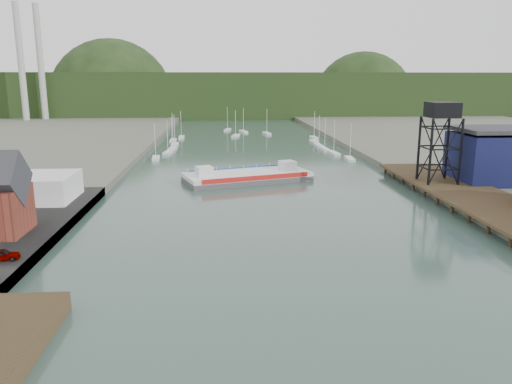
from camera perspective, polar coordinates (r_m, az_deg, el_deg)
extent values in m
plane|color=#2C453F|center=(45.74, 7.68, -17.03)|extent=(600.00, 600.00, 0.00)
cube|color=black|center=(97.59, 24.02, -0.58)|extent=(14.00, 70.00, 0.50)
cylinder|color=black|center=(95.19, 20.76, -1.30)|extent=(0.60, 0.60, 2.20)
cylinder|color=black|center=(100.76, 26.98, -1.12)|extent=(0.60, 0.60, 2.20)
cube|color=silver|center=(97.47, -25.16, 0.47)|extent=(18.00, 12.00, 4.50)
cylinder|color=black|center=(103.12, 19.34, 4.30)|extent=(0.50, 0.50, 13.00)
cylinder|color=black|center=(105.62, 22.34, 4.25)|extent=(0.50, 0.50, 13.00)
cylinder|color=black|center=(108.61, 18.11, 4.79)|extent=(0.50, 0.50, 13.00)
cylinder|color=black|center=(110.99, 21.00, 4.73)|extent=(0.50, 0.50, 13.00)
cube|color=black|center=(106.29, 20.53, 8.79)|extent=(5.50, 5.50, 3.00)
cube|color=#0B1033|center=(115.93, 26.52, 3.52)|extent=(20.00, 14.00, 10.00)
cube|color=#2D2D33|center=(115.26, 26.81, 6.41)|extent=(20.50, 14.50, 0.80)
cube|color=silver|center=(145.68, -11.37, 3.78)|extent=(2.67, 7.65, 0.90)
cube|color=silver|center=(156.61, -10.02, 4.45)|extent=(2.81, 7.67, 0.90)
cube|color=silver|center=(165.28, -9.51, 4.91)|extent=(2.35, 7.59, 0.90)
cube|color=silver|center=(175.08, -9.24, 5.35)|extent=(2.01, 7.50, 0.90)
cube|color=silver|center=(187.35, -9.46, 5.83)|extent=(2.00, 7.50, 0.90)
cube|color=silver|center=(196.87, -8.52, 6.19)|extent=(2.16, 7.54, 0.90)
cube|color=silver|center=(144.21, 10.67, 3.72)|extent=(2.53, 7.62, 0.90)
cube|color=silver|center=(154.74, 8.86, 4.40)|extent=(2.76, 7.67, 0.90)
cube|color=silver|center=(163.02, 7.84, 4.85)|extent=(2.22, 7.56, 0.90)
cube|color=silver|center=(171.72, 7.18, 5.28)|extent=(2.18, 7.54, 0.90)
cube|color=silver|center=(182.61, 6.64, 5.74)|extent=(2.46, 7.61, 0.90)
cube|color=silver|center=(194.32, 6.64, 6.16)|extent=(2.48, 7.61, 0.90)
cube|color=silver|center=(200.12, -2.35, 6.43)|extent=(3.78, 7.76, 0.90)
cube|color=silver|center=(208.82, 1.24, 6.71)|extent=(3.31, 7.74, 0.90)
cube|color=silver|center=(216.15, -1.44, 6.91)|extent=(3.76, 7.76, 0.90)
cube|color=silver|center=(223.92, -3.28, 7.11)|extent=(3.40, 7.74, 0.90)
cylinder|color=#ABABA6|center=(287.41, -25.27, 13.12)|extent=(3.20, 3.20, 60.00)
cylinder|color=#ABABA6|center=(289.41, -23.39, 13.28)|extent=(3.20, 3.20, 60.00)
cube|color=black|center=(339.07, -2.49, 11.03)|extent=(500.00, 120.00, 28.00)
sphere|color=black|center=(346.57, -16.03, 9.93)|extent=(80.00, 80.00, 80.00)
sphere|color=black|center=(362.82, 12.06, 9.94)|extent=(70.00, 70.00, 70.00)
cube|color=#49494C|center=(112.70, -1.00, 1.52)|extent=(29.99, 19.39, 1.12)
cube|color=silver|center=(112.51, -1.00, 2.02)|extent=(29.99, 19.39, 0.89)
cube|color=red|center=(107.33, 0.09, 1.62)|extent=(23.35, 7.91, 1.00)
cube|color=#153B95|center=(117.65, -2.00, 2.61)|extent=(23.35, 7.91, 1.00)
cube|color=silver|center=(109.08, -5.93, 2.33)|extent=(4.23, 4.23, 2.23)
cube|color=silver|center=(116.23, 3.62, 3.02)|extent=(4.23, 4.23, 2.23)
imported|color=#999999|center=(66.77, -27.07, -6.41)|extent=(4.24, 2.21, 1.38)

